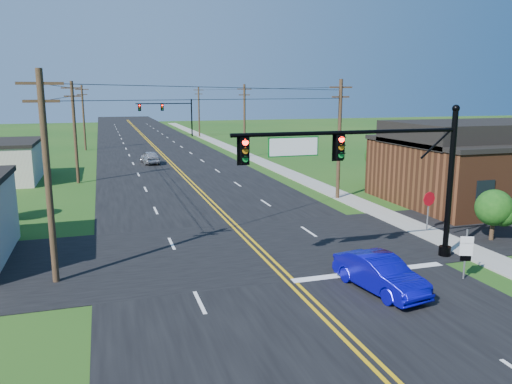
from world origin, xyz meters
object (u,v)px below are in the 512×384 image
object	(u,v)px
stop_sign	(429,203)
blue_car	(380,274)
signal_mast_main	(370,166)
signal_mast_far	(168,112)
route_sign	(466,251)

from	to	relation	value
stop_sign	blue_car	bearing A→B (deg)	-143.24
signal_mast_main	signal_mast_far	size ratio (longest dim) A/B	1.03
signal_mast_main	stop_sign	xyz separation A→B (m)	(6.33, 4.03, -3.01)
route_sign	signal_mast_main	bearing A→B (deg)	158.30
route_sign	signal_mast_far	bearing A→B (deg)	113.86
signal_mast_main	signal_mast_far	xyz separation A→B (m)	(0.10, 72.00, -0.20)
signal_mast_main	stop_sign	bearing A→B (deg)	32.46
blue_car	stop_sign	distance (m)	10.24
signal_mast_main	blue_car	world-z (taller)	signal_mast_main
signal_mast_main	signal_mast_far	distance (m)	72.00
blue_car	signal_mast_far	bearing A→B (deg)	79.20
blue_car	route_sign	world-z (taller)	route_sign
signal_mast_main	route_sign	distance (m)	5.53
blue_car	route_sign	bearing A→B (deg)	-9.35
blue_car	stop_sign	size ratio (longest dim) A/B	1.86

